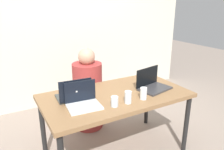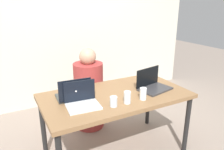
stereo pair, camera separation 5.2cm
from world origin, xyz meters
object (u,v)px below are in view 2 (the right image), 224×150
object	(u,v)px
water_glass_right	(143,95)
laptop_front_left	(82,101)
person_at_center	(89,93)
laptop_front_right	(153,85)
water_glass_left	(114,102)
laptop_back_left	(73,94)
water_glass_center	(127,98)

from	to	relation	value
water_glass_right	laptop_front_left	bearing A→B (deg)	165.26
person_at_center	laptop_front_left	distance (m)	0.87
laptop_front_right	water_glass_left	world-z (taller)	laptop_front_right
laptop_back_left	water_glass_left	xyz separation A→B (m)	(0.26, -0.32, -0.01)
laptop_front_right	person_at_center	bearing A→B (deg)	110.38
laptop_front_right	water_glass_right	size ratio (longest dim) A/B	3.23
laptop_back_left	water_glass_center	size ratio (longest dim) A/B	2.80
laptop_back_left	water_glass_right	bearing A→B (deg)	154.64
laptop_front_left	water_glass_center	xyz separation A→B (m)	(0.38, -0.15, 0.00)
laptop_front_left	water_glass_center	world-z (taller)	laptop_front_left
water_glass_center	water_glass_right	world-z (taller)	water_glass_right
laptop_front_left	water_glass_left	distance (m)	0.28
person_at_center	water_glass_center	bearing A→B (deg)	97.94
laptop_front_left	laptop_back_left	bearing A→B (deg)	101.58
laptop_back_left	water_glass_center	bearing A→B (deg)	145.21
water_glass_right	water_glass_left	xyz separation A→B (m)	(-0.31, 0.00, -0.01)
laptop_front_right	laptop_back_left	xyz separation A→B (m)	(-0.82, 0.15, 0.00)
water_glass_center	water_glass_left	size ratio (longest dim) A/B	1.24
laptop_front_left	water_glass_left	xyz separation A→B (m)	(0.24, -0.14, -0.01)
laptop_back_left	water_glass_left	size ratio (longest dim) A/B	3.47
person_at_center	laptop_front_left	bearing A→B (deg)	70.45
laptop_front_left	person_at_center	bearing A→B (deg)	69.04
laptop_front_left	water_glass_left	size ratio (longest dim) A/B	3.31
water_glass_left	laptop_back_left	bearing A→B (deg)	129.46
person_at_center	water_glass_center	world-z (taller)	person_at_center
water_glass_right	water_glass_left	size ratio (longest dim) A/B	1.25
laptop_back_left	water_glass_left	distance (m)	0.41
person_at_center	water_glass_right	xyz separation A→B (m)	(0.20, -0.88, 0.28)
laptop_back_left	water_glass_left	bearing A→B (deg)	133.28
laptop_front_left	water_glass_left	world-z (taller)	laptop_front_left
water_glass_left	water_glass_right	bearing A→B (deg)	-0.56
water_glass_left	water_glass_center	bearing A→B (deg)	-0.97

